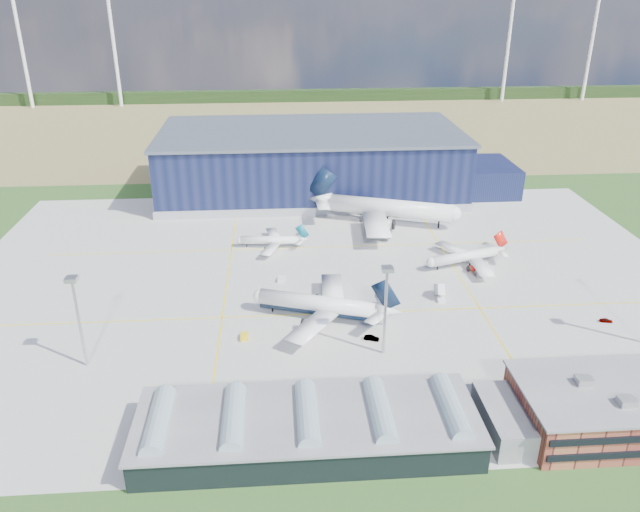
{
  "coord_description": "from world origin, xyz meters",
  "views": [
    {
      "loc": [
        -14.59,
        -155.92,
        83.33
      ],
      "look_at": [
        -2.41,
        9.69,
        8.26
      ],
      "focal_mm": 35.0,
      "sensor_mm": 36.0,
      "label": 1
    }
  ],
  "objects_px": {
    "ops_building": "(633,407)",
    "light_mast_west": "(77,307)",
    "airstair": "(439,293)",
    "gse_cart_a": "(281,279)",
    "gse_van_a": "(485,271)",
    "light_mast_center": "(386,297)",
    "hangar": "(317,164)",
    "airliner_navy": "(318,296)",
    "gse_tug_a": "(322,310)",
    "gse_tug_b": "(244,337)",
    "car_a": "(606,320)",
    "gse_van_c": "(532,368)",
    "airliner_widebody": "(390,199)",
    "airliner_regional": "(270,236)",
    "car_b": "(371,338)",
    "airliner_red": "(465,252)"
  },
  "relations": [
    {
      "from": "airliner_widebody",
      "to": "gse_tug_b",
      "type": "relative_size",
      "value": 19.88
    },
    {
      "from": "airliner_navy",
      "to": "airliner_widebody",
      "type": "bearing_deg",
      "value": -95.59
    },
    {
      "from": "gse_van_c",
      "to": "car_b",
      "type": "relative_size",
      "value": 1.19
    },
    {
      "from": "hangar",
      "to": "airliner_regional",
      "type": "relative_size",
      "value": 5.83
    },
    {
      "from": "gse_tug_a",
      "to": "gse_van_a",
      "type": "bearing_deg",
      "value": 26.27
    },
    {
      "from": "gse_van_c",
      "to": "airstair",
      "type": "relative_size",
      "value": 0.9
    },
    {
      "from": "light_mast_west",
      "to": "gse_tug_a",
      "type": "bearing_deg",
      "value": 20.03
    },
    {
      "from": "hangar",
      "to": "light_mast_center",
      "type": "distance_m",
      "value": 125.07
    },
    {
      "from": "light_mast_center",
      "to": "ops_building",
      "type": "bearing_deg",
      "value": -33.69
    },
    {
      "from": "gse_tug_b",
      "to": "gse_cart_a",
      "type": "height_order",
      "value": "gse_tug_b"
    },
    {
      "from": "ops_building",
      "to": "gse_cart_a",
      "type": "height_order",
      "value": "ops_building"
    },
    {
      "from": "gse_tug_b",
      "to": "airliner_navy",
      "type": "bearing_deg",
      "value": 24.08
    },
    {
      "from": "ops_building",
      "to": "gse_cart_a",
      "type": "xyz_separation_m",
      "value": [
        -68.91,
        70.57,
        -4.18
      ]
    },
    {
      "from": "gse_tug_b",
      "to": "hangar",
      "type": "bearing_deg",
      "value": 75.93
    },
    {
      "from": "gse_van_a",
      "to": "airliner_regional",
      "type": "bearing_deg",
      "value": 68.27
    },
    {
      "from": "airliner_red",
      "to": "gse_cart_a",
      "type": "height_order",
      "value": "airliner_red"
    },
    {
      "from": "airliner_regional",
      "to": "light_mast_center",
      "type": "bearing_deg",
      "value": 117.22
    },
    {
      "from": "gse_tug_b",
      "to": "airstair",
      "type": "relative_size",
      "value": 0.58
    },
    {
      "from": "airstair",
      "to": "gse_cart_a",
      "type": "bearing_deg",
      "value": 164.17
    },
    {
      "from": "gse_tug_b",
      "to": "gse_van_a",
      "type": "xyz_separation_m",
      "value": [
        71.73,
        31.82,
        0.49
      ]
    },
    {
      "from": "airliner_widebody",
      "to": "gse_cart_a",
      "type": "bearing_deg",
      "value": -112.11
    },
    {
      "from": "hangar",
      "to": "airliner_navy",
      "type": "height_order",
      "value": "hangar"
    },
    {
      "from": "gse_tug_b",
      "to": "gse_van_c",
      "type": "relative_size",
      "value": 0.65
    },
    {
      "from": "gse_van_c",
      "to": "car_a",
      "type": "xyz_separation_m",
      "value": [
        28.18,
        20.36,
        -0.53
      ]
    },
    {
      "from": "airliner_regional",
      "to": "airstair",
      "type": "xyz_separation_m",
      "value": [
        47.69,
        -39.22,
        -2.46
      ]
    },
    {
      "from": "gse_tug_b",
      "to": "car_a",
      "type": "distance_m",
      "value": 94.53
    },
    {
      "from": "gse_cart_a",
      "to": "car_a",
      "type": "xyz_separation_m",
      "value": [
        84.76,
        -30.35,
        -0.07
      ]
    },
    {
      "from": "airliner_regional",
      "to": "gse_tug_a",
      "type": "height_order",
      "value": "airliner_regional"
    },
    {
      "from": "ops_building",
      "to": "gse_tug_b",
      "type": "distance_m",
      "value": 87.9
    },
    {
      "from": "gse_tug_a",
      "to": "gse_van_a",
      "type": "distance_m",
      "value": 55.03
    },
    {
      "from": "car_b",
      "to": "gse_van_a",
      "type": "bearing_deg",
      "value": -28.87
    },
    {
      "from": "gse_van_a",
      "to": "light_mast_center",
      "type": "bearing_deg",
      "value": 136.48
    },
    {
      "from": "hangar",
      "to": "airstair",
      "type": "bearing_deg",
      "value": -74.26
    },
    {
      "from": "car_b",
      "to": "light_mast_west",
      "type": "bearing_deg",
      "value": 115.13
    },
    {
      "from": "light_mast_center",
      "to": "gse_tug_b",
      "type": "distance_m",
      "value": 37.86
    },
    {
      "from": "airliner_navy",
      "to": "airstair",
      "type": "distance_m",
      "value": 36.43
    },
    {
      "from": "airliner_regional",
      "to": "car_a",
      "type": "distance_m",
      "value": 104.47
    },
    {
      "from": "light_mast_center",
      "to": "airstair",
      "type": "distance_m",
      "value": 36.52
    },
    {
      "from": "gse_van_c",
      "to": "gse_van_a",
      "type": "bearing_deg",
      "value": 4.17
    },
    {
      "from": "car_a",
      "to": "light_mast_west",
      "type": "bearing_deg",
      "value": 107.79
    },
    {
      "from": "airliner_widebody",
      "to": "airliner_regional",
      "type": "height_order",
      "value": "airliner_widebody"
    },
    {
      "from": "airliner_red",
      "to": "light_mast_center",
      "type": "bearing_deg",
      "value": 37.93
    },
    {
      "from": "ops_building",
      "to": "light_mast_west",
      "type": "xyz_separation_m",
      "value": [
        -115.01,
        30.0,
        10.64
      ]
    },
    {
      "from": "airliner_navy",
      "to": "car_b",
      "type": "relative_size",
      "value": 10.77
    },
    {
      "from": "airliner_navy",
      "to": "gse_tug_b",
      "type": "relative_size",
      "value": 14.01
    },
    {
      "from": "hangar",
      "to": "gse_tug_a",
      "type": "xyz_separation_m",
      "value": [
        -5.99,
        -104.08,
        -10.79
      ]
    },
    {
      "from": "light_mast_center",
      "to": "gse_tug_a",
      "type": "relative_size",
      "value": 5.8
    },
    {
      "from": "ops_building",
      "to": "gse_van_a",
      "type": "distance_m",
      "value": 71.24
    },
    {
      "from": "airliner_widebody",
      "to": "gse_van_c",
      "type": "relative_size",
      "value": 12.84
    },
    {
      "from": "airstair",
      "to": "car_a",
      "type": "distance_m",
      "value": 43.81
    }
  ]
}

